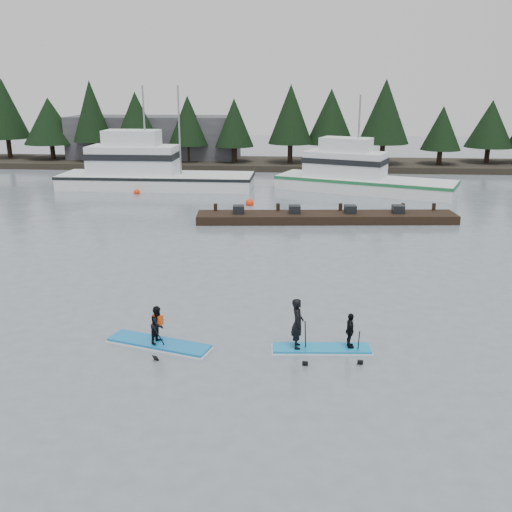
# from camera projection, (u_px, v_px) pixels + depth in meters

# --- Properties ---
(ground) EXTENTS (160.00, 160.00, 0.00)m
(ground) POSITION_uv_depth(u_px,v_px,m) (242.00, 337.00, 19.50)
(ground) COLOR slate
(ground) RESTS_ON ground
(far_shore) EXTENTS (70.00, 8.00, 0.60)m
(far_shore) POSITION_uv_depth(u_px,v_px,m) (283.00, 164.00, 59.49)
(far_shore) COLOR #2D281E
(far_shore) RESTS_ON ground
(treeline) EXTENTS (60.00, 4.00, 8.00)m
(treeline) POSITION_uv_depth(u_px,v_px,m) (283.00, 167.00, 59.58)
(treeline) COLOR black
(treeline) RESTS_ON ground
(waterfront_building) EXTENTS (18.00, 6.00, 5.00)m
(waterfront_building) POSITION_uv_depth(u_px,v_px,m) (155.00, 140.00, 61.82)
(waterfront_building) COLOR #4C4C51
(waterfront_building) RESTS_ON ground
(fishing_boat_large) EXTENTS (15.88, 4.47, 9.16)m
(fishing_boat_large) POSITION_uv_depth(u_px,v_px,m) (151.00, 180.00, 47.40)
(fishing_boat_large) COLOR white
(fishing_boat_large) RESTS_ON ground
(fishing_boat_medium) EXTENTS (14.54, 8.76, 8.41)m
(fishing_boat_medium) POSITION_uv_depth(u_px,v_px,m) (360.00, 184.00, 45.95)
(fishing_boat_medium) COLOR white
(fishing_boat_medium) RESTS_ON ground
(floating_dock) EXTENTS (16.32, 3.58, 0.54)m
(floating_dock) POSITION_uv_depth(u_px,v_px,m) (326.00, 217.00, 35.81)
(floating_dock) COLOR black
(floating_dock) RESTS_ON ground
(buoy_a) EXTENTS (0.48, 0.48, 0.48)m
(buoy_a) POSITION_uv_depth(u_px,v_px,m) (137.00, 194.00, 44.95)
(buoy_a) COLOR #FA370C
(buoy_a) RESTS_ON ground
(buoy_b) EXTENTS (0.59, 0.59, 0.59)m
(buoy_b) POSITION_uv_depth(u_px,v_px,m) (250.00, 205.00, 40.71)
(buoy_b) COLOR #FA370C
(buoy_b) RESTS_ON ground
(buoy_c) EXTENTS (0.54, 0.54, 0.54)m
(buoy_c) POSITION_uv_depth(u_px,v_px,m) (447.00, 197.00, 43.71)
(buoy_c) COLOR #FA370C
(buoy_c) RESTS_ON ground
(paddleboard_solo) EXTENTS (3.61, 1.83, 1.84)m
(paddleboard_solo) POSITION_uv_depth(u_px,v_px,m) (159.00, 334.00, 18.77)
(paddleboard_solo) COLOR #1372B9
(paddleboard_solo) RESTS_ON ground
(paddleboard_duo) EXTENTS (3.23, 1.23, 2.28)m
(paddleboard_duo) POSITION_uv_depth(u_px,v_px,m) (318.00, 333.00, 18.38)
(paddleboard_duo) COLOR #1485C2
(paddleboard_duo) RESTS_ON ground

